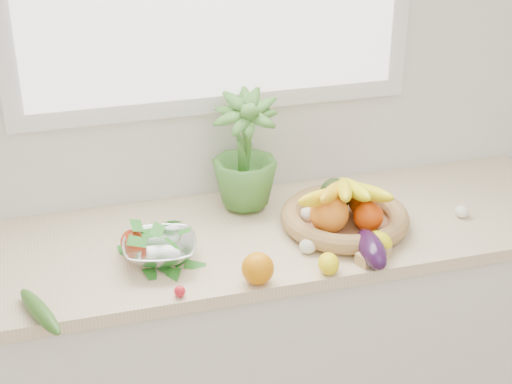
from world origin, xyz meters
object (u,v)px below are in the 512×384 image
object	(u,v)px
fruit_basket	(344,211)
eggplant	(371,249)
colander_with_spinach	(160,244)
cucumber	(40,311)
potted_herb	(245,150)
apple	(134,242)

from	to	relation	value
fruit_basket	eggplant	bearing A→B (deg)	-89.11
eggplant	colander_with_spinach	size ratio (longest dim) A/B	0.80
cucumber	colander_with_spinach	size ratio (longest dim) A/B	0.99
cucumber	potted_herb	world-z (taller)	potted_herb
eggplant	potted_herb	distance (m)	0.52
cucumber	eggplant	bearing A→B (deg)	1.64
cucumber	fruit_basket	distance (m)	0.96
potted_herb	apple	bearing A→B (deg)	-154.00
potted_herb	colander_with_spinach	xyz separation A→B (m)	(-0.32, -0.26, -0.15)
potted_herb	cucumber	bearing A→B (deg)	-146.32
potted_herb	fruit_basket	world-z (taller)	potted_herb
apple	eggplant	xyz separation A→B (m)	(0.66, -0.23, 0.00)
apple	colander_with_spinach	size ratio (longest dim) A/B	0.32
apple	cucumber	world-z (taller)	apple
eggplant	colander_with_spinach	bearing A→B (deg)	164.46
eggplant	fruit_basket	size ratio (longest dim) A/B	0.38
colander_with_spinach	eggplant	bearing A→B (deg)	-15.54
fruit_basket	apple	bearing A→B (deg)	178.14
fruit_basket	potted_herb	bearing A→B (deg)	141.15
potted_herb	fruit_basket	size ratio (longest dim) A/B	0.73
fruit_basket	colander_with_spinach	xyz separation A→B (m)	(-0.59, -0.04, 0.00)
eggplant	potted_herb	size ratio (longest dim) A/B	0.52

